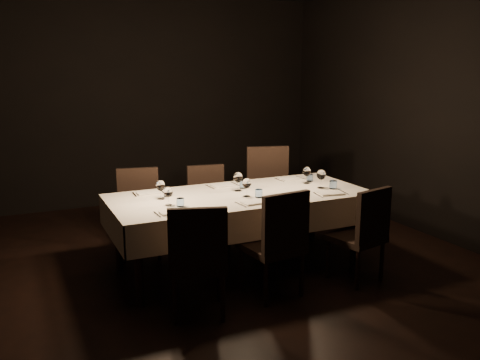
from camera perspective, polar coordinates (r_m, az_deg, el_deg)
name	(u,v)px	position (r m, az deg, el deg)	size (l,w,h in m)	color
room	(240,118)	(4.84, 0.00, 6.95)	(5.01, 6.01, 3.01)	black
dining_table	(240,201)	(4.98, 0.00, -2.40)	(2.52, 1.12, 0.76)	black
chair_near_left	(198,256)	(4.03, -4.77, -8.51)	(0.57, 0.57, 0.94)	black
place_setting_near_left	(172,200)	(4.49, -7.62, -2.29)	(0.31, 0.40, 0.17)	silver
chair_near_center	(277,239)	(4.38, 4.23, -6.67)	(0.51, 0.51, 0.96)	black
place_setting_near_center	(252,191)	(4.76, 1.32, -1.29)	(0.33, 0.40, 0.18)	silver
chair_near_right	(363,230)	(4.82, 13.67, -5.50)	(0.53, 0.53, 0.91)	black
place_setting_near_right	(327,183)	(5.17, 9.73, -0.29)	(0.36, 0.41, 0.19)	silver
chair_far_left	(139,207)	(5.54, -11.26, -3.02)	(0.52, 0.52, 0.92)	black
place_setting_far_left	(158,190)	(4.89, -9.14, -1.07)	(0.33, 0.40, 0.18)	silver
chair_far_center	(208,201)	(5.77, -3.62, -2.33)	(0.48, 0.48, 0.89)	black
place_setting_far_center	(235,182)	(5.15, -0.62, -0.18)	(0.35, 0.41, 0.19)	silver
chair_far_right	(270,188)	(6.03, 3.36, -0.93)	(0.62, 0.62, 1.05)	black
place_setting_far_right	(302,175)	(5.52, 7.01, 0.52)	(0.32, 0.40, 0.18)	silver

